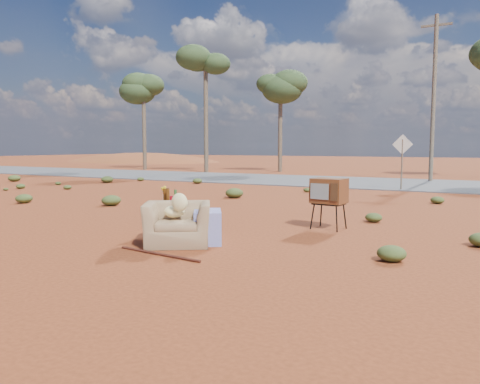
% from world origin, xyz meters
% --- Properties ---
extents(ground, '(140.00, 140.00, 0.00)m').
position_xyz_m(ground, '(0.00, 0.00, 0.00)').
color(ground, brown).
rests_on(ground, ground).
extents(highway, '(140.00, 7.00, 0.04)m').
position_xyz_m(highway, '(0.00, 15.00, 0.02)').
color(highway, '#565659').
rests_on(highway, ground).
extents(dirt_mound, '(26.00, 18.00, 2.00)m').
position_xyz_m(dirt_mound, '(-30.00, 34.00, 0.00)').
color(dirt_mound, brown).
rests_on(dirt_mound, ground).
extents(armchair, '(1.48, 1.44, 1.01)m').
position_xyz_m(armchair, '(-0.21, -0.47, 0.47)').
color(armchair, '#8C6D4C').
rests_on(armchair, ground).
extents(tv_unit, '(0.72, 0.61, 1.07)m').
position_xyz_m(tv_unit, '(1.61, 2.22, 0.80)').
color(tv_unit, black).
rests_on(tv_unit, ground).
extents(side_table, '(0.59, 0.59, 0.93)m').
position_xyz_m(side_table, '(-1.00, 0.18, 0.68)').
color(side_table, '#3C2215').
rests_on(side_table, ground).
extents(rusty_bar, '(1.71, 0.25, 0.05)m').
position_xyz_m(rusty_bar, '(-0.05, -1.36, 0.02)').
color(rusty_bar, '#521F15').
rests_on(rusty_bar, ground).
extents(road_sign, '(0.78, 0.06, 2.19)m').
position_xyz_m(road_sign, '(1.50, 12.00, 1.50)').
color(road_sign, brown).
rests_on(road_sign, ground).
extents(eucalyptus_far_left, '(3.20, 3.20, 7.10)m').
position_xyz_m(eucalyptus_far_left, '(-18.00, 20.00, 5.94)').
color(eucalyptus_far_left, brown).
rests_on(eucalyptus_far_left, ground).
extents(eucalyptus_left, '(3.20, 3.20, 8.10)m').
position_xyz_m(eucalyptus_left, '(-12.00, 19.00, 6.92)').
color(eucalyptus_left, brown).
rests_on(eucalyptus_left, ground).
extents(eucalyptus_near_left, '(3.20, 3.20, 6.60)m').
position_xyz_m(eucalyptus_near_left, '(-8.00, 22.00, 5.45)').
color(eucalyptus_near_left, brown).
rests_on(eucalyptus_near_left, ground).
extents(utility_pole_center, '(1.40, 0.20, 8.00)m').
position_xyz_m(utility_pole_center, '(2.00, 17.50, 4.15)').
color(utility_pole_center, brown).
rests_on(utility_pole_center, ground).
extents(scrub_patch, '(17.49, 8.07, 0.33)m').
position_xyz_m(scrub_patch, '(-0.82, 4.41, 0.14)').
color(scrub_patch, '#445324').
rests_on(scrub_patch, ground).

